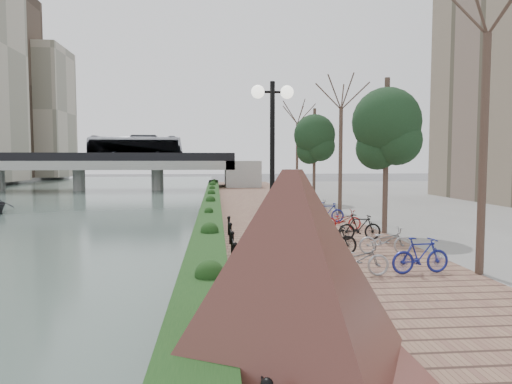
{
  "coord_description": "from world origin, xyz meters",
  "views": [
    {
      "loc": [
        0.88,
        -9.62,
        3.58
      ],
      "look_at": [
        2.86,
        12.86,
        2.0
      ],
      "focal_mm": 32.0,
      "sensor_mm": 36.0,
      "label": 1
    }
  ],
  "objects": [
    {
      "name": "bridge",
      "position": [
        -13.65,
        45.0,
        3.37
      ],
      "size": [
        36.0,
        10.77,
        6.5
      ],
      "color": "#979792",
      "rests_on": "ground"
    },
    {
      "name": "bicycle_parking",
      "position": [
        5.49,
        9.92,
        0.97
      ],
      "size": [
        2.4,
        17.32,
        1.0
      ],
      "color": "#999A9E",
      "rests_on": "promenade"
    },
    {
      "name": "lamppost",
      "position": [
        2.23,
        1.28,
        4.06
      ],
      "size": [
        1.02,
        0.32,
        4.95
      ],
      "color": "black",
      "rests_on": "promenade"
    },
    {
      "name": "pedestrian",
      "position": [
        4.0,
        3.86,
        1.29
      ],
      "size": [
        0.61,
        0.44,
        1.58
      ],
      "primitive_type": "imported",
      "rotation": [
        0.0,
        0.0,
        3.25
      ],
      "color": "brown",
      "rests_on": "promenade"
    },
    {
      "name": "granite_monument",
      "position": [
        1.94,
        -3.36,
        2.0
      ],
      "size": [
        5.05,
        5.05,
        2.95
      ],
      "color": "#4D2621",
      "rests_on": "promenade"
    },
    {
      "name": "promenade",
      "position": [
        4.0,
        17.5,
        0.25
      ],
      "size": [
        8.0,
        75.0,
        0.5
      ],
      "primitive_type": "cube",
      "color": "brown",
      "rests_on": "ground"
    },
    {
      "name": "chain_fence",
      "position": [
        1.4,
        2.0,
        0.85
      ],
      "size": [
        0.1,
        14.1,
        0.7
      ],
      "color": "black",
      "rests_on": "promenade"
    },
    {
      "name": "motorcycle",
      "position": [
        3.18,
        3.07,
        1.04
      ],
      "size": [
        0.71,
        1.77,
        1.08
      ],
      "primitive_type": null,
      "rotation": [
        0.0,
        0.0,
        0.1
      ],
      "color": "black",
      "rests_on": "promenade"
    },
    {
      "name": "ground",
      "position": [
        0.0,
        0.0,
        0.0
      ],
      "size": [
        220.0,
        220.0,
        0.0
      ],
      "primitive_type": "plane",
      "color": "#59595B",
      "rests_on": "ground"
    },
    {
      "name": "hedge",
      "position": [
        0.6,
        20.0,
        0.8
      ],
      "size": [
        1.1,
        56.0,
        0.6
      ],
      "primitive_type": "cube",
      "color": "#153413",
      "rests_on": "promenade"
    },
    {
      "name": "street_trees",
      "position": [
        8.0,
        12.68,
        3.69
      ],
      "size": [
        3.2,
        37.12,
        6.8
      ],
      "color": "#36291F",
      "rests_on": "promenade"
    }
  ]
}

